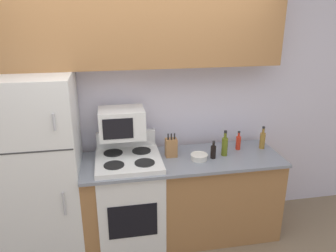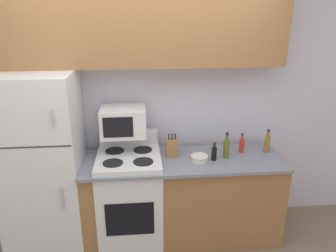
# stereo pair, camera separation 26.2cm
# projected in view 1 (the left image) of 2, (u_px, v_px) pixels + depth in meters

# --- Properties ---
(wall_back) EXTENTS (8.00, 0.05, 2.55)m
(wall_back) POSITION_uv_depth(u_px,v_px,m) (140.00, 110.00, 3.40)
(wall_back) COLOR silver
(wall_back) RESTS_ON ground_plane
(lower_cabinets) EXTENTS (1.95, 0.66, 0.89)m
(lower_cabinets) POSITION_uv_depth(u_px,v_px,m) (182.00, 197.00, 3.36)
(lower_cabinets) COLOR #9E6B3D
(lower_cabinets) RESTS_ON ground_plane
(refrigerator) EXTENTS (0.73, 0.71, 1.75)m
(refrigerator) POSITION_uv_depth(u_px,v_px,m) (40.00, 169.00, 3.02)
(refrigerator) COLOR white
(refrigerator) RESTS_ON ground_plane
(upper_cabinets) EXTENTS (2.68, 0.31, 0.68)m
(upper_cabinets) POSITION_uv_depth(u_px,v_px,m) (139.00, 29.00, 2.96)
(upper_cabinets) COLOR #9E6B3D
(upper_cabinets) RESTS_ON refrigerator
(stove) EXTENTS (0.62, 0.64, 1.10)m
(stove) POSITION_uv_depth(u_px,v_px,m) (130.00, 199.00, 3.25)
(stove) COLOR white
(stove) RESTS_ON ground_plane
(microwave) EXTENTS (0.43, 0.32, 0.28)m
(microwave) POSITION_uv_depth(u_px,v_px,m) (122.00, 123.00, 3.12)
(microwave) COLOR white
(microwave) RESTS_ON stove
(knife_block) EXTENTS (0.11, 0.09, 0.24)m
(knife_block) POSITION_uv_depth(u_px,v_px,m) (171.00, 147.00, 3.21)
(knife_block) COLOR #9E6B3D
(knife_block) RESTS_ON lower_cabinets
(bowl) EXTENTS (0.17, 0.17, 0.06)m
(bowl) POSITION_uv_depth(u_px,v_px,m) (199.00, 157.00, 3.16)
(bowl) COLOR silver
(bowl) RESTS_ON lower_cabinets
(bottle_hot_sauce) EXTENTS (0.05, 0.05, 0.20)m
(bottle_hot_sauce) POSITION_uv_depth(u_px,v_px,m) (238.00, 142.00, 3.38)
(bottle_hot_sauce) COLOR red
(bottle_hot_sauce) RESTS_ON lower_cabinets
(bottle_vinegar) EXTENTS (0.06, 0.06, 0.24)m
(bottle_vinegar) POSITION_uv_depth(u_px,v_px,m) (262.00, 140.00, 3.40)
(bottle_vinegar) COLOR olive
(bottle_vinegar) RESTS_ON lower_cabinets
(bottle_soy_sauce) EXTENTS (0.05, 0.05, 0.18)m
(bottle_soy_sauce) POSITION_uv_depth(u_px,v_px,m) (213.00, 151.00, 3.18)
(bottle_soy_sauce) COLOR black
(bottle_soy_sauce) RESTS_ON lower_cabinets
(bottle_olive_oil) EXTENTS (0.06, 0.06, 0.26)m
(bottle_olive_oil) POSITION_uv_depth(u_px,v_px,m) (225.00, 146.00, 3.23)
(bottle_olive_oil) COLOR #5B6619
(bottle_olive_oil) RESTS_ON lower_cabinets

